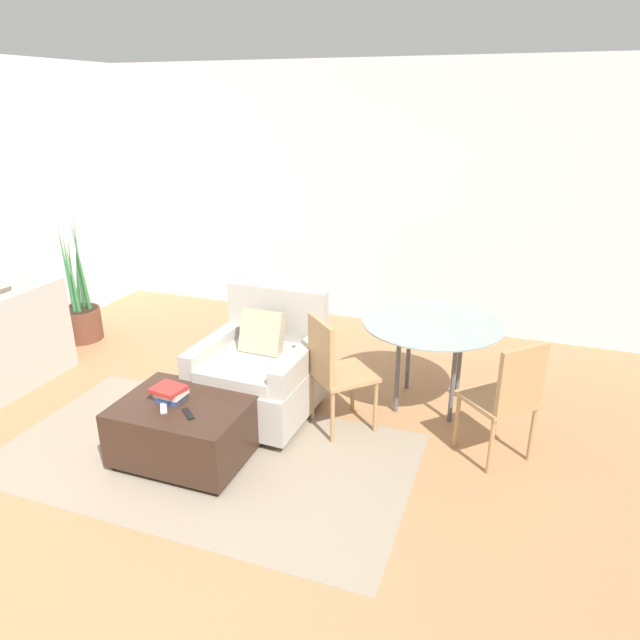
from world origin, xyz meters
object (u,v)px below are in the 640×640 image
(ottoman, at_px, (185,428))
(tv_remote_primary, at_px, (164,408))
(dining_chair_near_left, at_px, (333,367))
(dining_table, at_px, (432,331))
(armchair, at_px, (260,371))
(dining_chair_near_right, at_px, (508,394))
(book_stack, at_px, (170,393))
(potted_plant, at_px, (80,315))
(tv_remote_secondary, at_px, (188,414))

(ottoman, distance_m, tv_remote_primary, 0.24)
(ottoman, height_order, dining_chair_near_left, dining_chair_near_left)
(ottoman, bearing_deg, dining_table, 42.40)
(dining_chair_near_left, bearing_deg, ottoman, -139.66)
(armchair, relative_size, ottoman, 1.08)
(armchair, height_order, dining_table, armchair)
(tv_remote_primary, relative_size, dining_table, 0.12)
(armchair, distance_m, dining_chair_near_left, 0.64)
(tv_remote_primary, distance_m, dining_chair_near_right, 2.31)
(dining_table, xyz_separation_m, dining_chair_near_left, (-0.62, -0.62, -0.13))
(dining_chair_near_right, bearing_deg, ottoman, -161.03)
(dining_table, bearing_deg, dining_chair_near_left, -135.00)
(book_stack, xyz_separation_m, potted_plant, (-2.09, 1.46, -0.22))
(potted_plant, relative_size, dining_chair_near_left, 1.49)
(ottoman, xyz_separation_m, tv_remote_secondary, (0.12, -0.12, 0.20))
(ottoman, bearing_deg, tv_remote_secondary, -45.76)
(dining_chair_near_right, bearing_deg, armchair, 178.89)
(ottoman, xyz_separation_m, tv_remote_primary, (-0.08, -0.12, 0.20))
(tv_remote_primary, bearing_deg, dining_chair_near_left, 42.12)
(tv_remote_primary, bearing_deg, armchair, 71.24)
(ottoman, xyz_separation_m, book_stack, (-0.10, 0.01, 0.25))
(potted_plant, bearing_deg, book_stack, -34.83)
(ottoman, relative_size, tv_remote_secondary, 6.19)
(book_stack, relative_size, tv_remote_primary, 1.80)
(tv_remote_primary, xyz_separation_m, dining_table, (1.54, 1.45, 0.21))
(tv_remote_primary, distance_m, tv_remote_secondary, 0.19)
(armchair, bearing_deg, dining_table, 25.13)
(dining_chair_near_right, bearing_deg, dining_chair_near_left, -180.00)
(tv_remote_primary, height_order, tv_remote_secondary, same)
(book_stack, height_order, dining_chair_near_left, dining_chair_near_left)
(book_stack, bearing_deg, dining_chair_near_right, 17.86)
(tv_remote_secondary, bearing_deg, dining_table, 47.24)
(book_stack, relative_size, dining_chair_near_right, 0.26)
(ottoman, relative_size, dining_chair_near_left, 0.98)
(tv_remote_primary, bearing_deg, ottoman, 56.48)
(armchair, xyz_separation_m, dining_table, (1.24, 0.58, 0.29))
(tv_remote_primary, xyz_separation_m, potted_plant, (-2.12, 1.58, -0.17))
(armchair, distance_m, tv_remote_secondary, 0.88)
(potted_plant, relative_size, dining_table, 1.21)
(book_stack, distance_m, potted_plant, 2.56)
(tv_remote_secondary, height_order, dining_table, dining_table)
(potted_plant, bearing_deg, tv_remote_primary, -36.73)
(ottoman, height_order, dining_table, dining_table)
(book_stack, relative_size, tv_remote_secondary, 1.66)
(potted_plant, height_order, dining_chair_near_left, potted_plant)
(book_stack, distance_m, dining_chair_near_right, 2.29)
(potted_plant, xyz_separation_m, dining_table, (3.66, -0.13, 0.38))
(armchair, distance_m, potted_plant, 2.52)
(book_stack, bearing_deg, dining_table, 40.21)
(ottoman, height_order, potted_plant, potted_plant)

